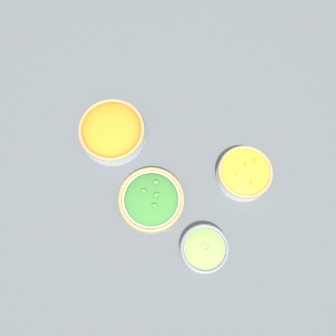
{
  "coord_description": "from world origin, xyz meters",
  "views": [
    {
      "loc": [
        -0.16,
        0.23,
        1.01
      ],
      "look_at": [
        0.0,
        0.0,
        0.03
      ],
      "focal_mm": 40.0,
      "sensor_mm": 36.0,
      "label": 1
    }
  ],
  "objects_px": {
    "bowl_squash": "(244,173)",
    "bowl_lettuce": "(204,249)",
    "bowl_carrots": "(112,131)",
    "bowl_broccoli": "(151,200)"
  },
  "relations": [
    {
      "from": "bowl_carrots",
      "to": "bowl_squash",
      "type": "xyz_separation_m",
      "value": [
        -0.37,
        -0.1,
        -0.0
      ]
    },
    {
      "from": "bowl_broccoli",
      "to": "bowl_carrots",
      "type": "relative_size",
      "value": 0.96
    },
    {
      "from": "bowl_squash",
      "to": "bowl_lettuce",
      "type": "height_order",
      "value": "bowl_squash"
    },
    {
      "from": "bowl_broccoli",
      "to": "bowl_squash",
      "type": "xyz_separation_m",
      "value": [
        -0.17,
        -0.2,
        0.0
      ]
    },
    {
      "from": "bowl_carrots",
      "to": "bowl_squash",
      "type": "distance_m",
      "value": 0.38
    },
    {
      "from": "bowl_squash",
      "to": "bowl_lettuce",
      "type": "relative_size",
      "value": 1.16
    },
    {
      "from": "bowl_squash",
      "to": "bowl_lettuce",
      "type": "xyz_separation_m",
      "value": [
        -0.02,
        0.23,
        -0.01
      ]
    },
    {
      "from": "bowl_carrots",
      "to": "bowl_lettuce",
      "type": "bearing_deg",
      "value": 162.07
    },
    {
      "from": "bowl_broccoli",
      "to": "bowl_lettuce",
      "type": "distance_m",
      "value": 0.19
    },
    {
      "from": "bowl_broccoli",
      "to": "bowl_lettuce",
      "type": "bearing_deg",
      "value": 171.35
    }
  ]
}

